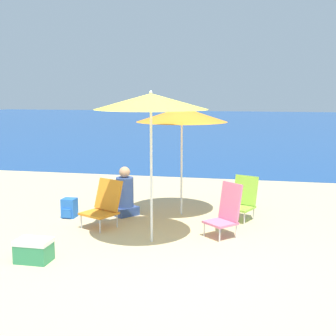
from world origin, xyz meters
name	(u,v)px	position (x,y,z in m)	size (l,w,h in m)	color
ground_plane	(169,261)	(0.00, 0.00, 0.00)	(60.00, 60.00, 0.00)	#D1BA89
sea_water	(250,124)	(0.00, 26.06, 0.00)	(60.00, 40.00, 0.01)	#19478C
beach_umbrella_yellow	(151,102)	(-0.43, 0.74, 2.10)	(1.66, 1.66, 2.26)	white
beach_umbrella_orange	(182,115)	(-0.28, 2.41, 1.84)	(1.64, 1.64, 2.01)	white
beach_chair_pink	(226,211)	(0.64, 1.27, 0.41)	(0.63, 0.63, 0.84)	silver
beach_chair_orange	(104,204)	(-1.40, 1.36, 0.39)	(0.71, 0.73, 0.78)	silver
beach_chair_lime	(243,199)	(0.84, 2.31, 0.37)	(0.60, 0.64, 0.77)	silver
person_seated_near	(125,195)	(-1.28, 2.13, 0.37)	(0.53, 0.54, 0.90)	#334C8C
backpack_blue	(69,208)	(-2.22, 1.77, 0.17)	(0.24, 0.26, 0.35)	blue
cooler_box	(34,250)	(-1.76, -0.40, 0.16)	(0.46, 0.33, 0.31)	#338C59
seagull	(247,203)	(0.89, 2.93, 0.14)	(0.27, 0.11, 0.23)	gold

